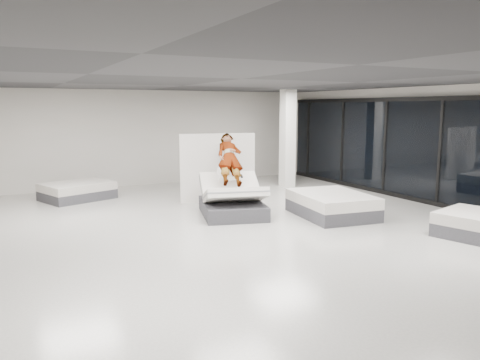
{
  "coord_description": "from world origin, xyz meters",
  "views": [
    {
      "loc": [
        -4.39,
        -8.59,
        2.63
      ],
      "look_at": [
        0.33,
        0.74,
        1.0
      ],
      "focal_mm": 35.0,
      "sensor_mm": 36.0,
      "label": 1
    }
  ],
  "objects_px": {
    "hero_bed": "(232,200)",
    "person": "(230,165)",
    "remote": "(241,176)",
    "flat_bed_left_far": "(77,191)",
    "divider_panel": "(218,168)",
    "column": "(288,139)",
    "flat_bed_right_far": "(332,205)"
  },
  "relations": [
    {
      "from": "flat_bed_left_far",
      "to": "column",
      "type": "relative_size",
      "value": 0.68
    },
    {
      "from": "divider_panel",
      "to": "column",
      "type": "bearing_deg",
      "value": 35.77
    },
    {
      "from": "person",
      "to": "remote",
      "type": "xyz_separation_m",
      "value": [
        0.12,
        -0.4,
        -0.23
      ]
    },
    {
      "from": "divider_panel",
      "to": "flat_bed_left_far",
      "type": "bearing_deg",
      "value": 161.64
    },
    {
      "from": "remote",
      "to": "flat_bed_right_far",
      "type": "height_order",
      "value": "remote"
    },
    {
      "from": "hero_bed",
      "to": "divider_panel",
      "type": "distance_m",
      "value": 1.81
    },
    {
      "from": "person",
      "to": "flat_bed_left_far",
      "type": "relative_size",
      "value": 0.82
    },
    {
      "from": "remote",
      "to": "flat_bed_left_far",
      "type": "bearing_deg",
      "value": 145.87
    },
    {
      "from": "flat_bed_right_far",
      "to": "hero_bed",
      "type": "bearing_deg",
      "value": 150.47
    },
    {
      "from": "column",
      "to": "flat_bed_left_far",
      "type": "bearing_deg",
      "value": 172.79
    },
    {
      "from": "hero_bed",
      "to": "flat_bed_right_far",
      "type": "xyz_separation_m",
      "value": [
        2.11,
        -1.2,
        -0.09
      ]
    },
    {
      "from": "hero_bed",
      "to": "person",
      "type": "xyz_separation_m",
      "value": [
        0.08,
        0.29,
        0.83
      ]
    },
    {
      "from": "person",
      "to": "flat_bed_right_far",
      "type": "relative_size",
      "value": 0.8
    },
    {
      "from": "column",
      "to": "flat_bed_right_far",
      "type": "bearing_deg",
      "value": -108.16
    },
    {
      "from": "hero_bed",
      "to": "divider_panel",
      "type": "relative_size",
      "value": 1.06
    },
    {
      "from": "person",
      "to": "column",
      "type": "relative_size",
      "value": 0.56
    },
    {
      "from": "remote",
      "to": "divider_panel",
      "type": "xyz_separation_m",
      "value": [
        0.17,
        1.77,
        -0.02
      ]
    },
    {
      "from": "flat_bed_right_far",
      "to": "column",
      "type": "height_order",
      "value": "column"
    },
    {
      "from": "flat_bed_left_far",
      "to": "person",
      "type": "bearing_deg",
      "value": -47.68
    },
    {
      "from": "flat_bed_left_far",
      "to": "column",
      "type": "xyz_separation_m",
      "value": [
        6.59,
        -0.83,
        1.35
      ]
    },
    {
      "from": "remote",
      "to": "divider_panel",
      "type": "distance_m",
      "value": 1.78
    },
    {
      "from": "person",
      "to": "divider_panel",
      "type": "xyz_separation_m",
      "value": [
        0.28,
        1.38,
        -0.24
      ]
    },
    {
      "from": "flat_bed_left_far",
      "to": "remote",
      "type": "bearing_deg",
      "value": -49.68
    },
    {
      "from": "hero_bed",
      "to": "flat_bed_right_far",
      "type": "distance_m",
      "value": 2.43
    },
    {
      "from": "hero_bed",
      "to": "person",
      "type": "distance_m",
      "value": 0.88
    },
    {
      "from": "flat_bed_right_far",
      "to": "column",
      "type": "distance_m",
      "value": 4.58
    },
    {
      "from": "hero_bed",
      "to": "remote",
      "type": "height_order",
      "value": "hero_bed"
    },
    {
      "from": "remote",
      "to": "flat_bed_left_far",
      "type": "height_order",
      "value": "remote"
    },
    {
      "from": "person",
      "to": "column",
      "type": "height_order",
      "value": "column"
    },
    {
      "from": "divider_panel",
      "to": "column",
      "type": "distance_m",
      "value": 3.43
    },
    {
      "from": "hero_bed",
      "to": "person",
      "type": "height_order",
      "value": "person"
    },
    {
      "from": "hero_bed",
      "to": "flat_bed_left_far",
      "type": "height_order",
      "value": "hero_bed"
    }
  ]
}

